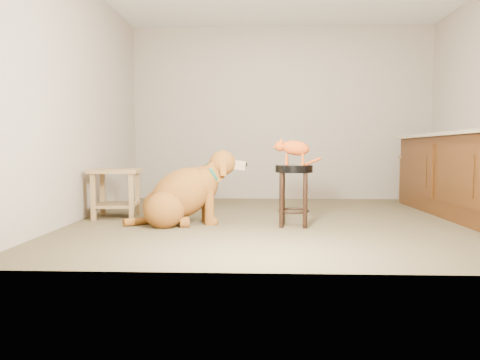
{
  "coord_description": "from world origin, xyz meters",
  "views": [
    {
      "loc": [
        -0.38,
        -4.55,
        0.74
      ],
      "look_at": [
        -0.54,
        -0.33,
        0.45
      ],
      "focal_mm": 32.0,
      "sensor_mm": 36.0,
      "label": 1
    }
  ],
  "objects_px": {
    "padded_stool": "(294,183)",
    "wood_stool": "(413,178)",
    "side_table": "(116,186)",
    "tabby_kitten": "(293,149)",
    "golden_retriever": "(183,195)"
  },
  "relations": [
    {
      "from": "padded_stool",
      "to": "wood_stool",
      "type": "bearing_deg",
      "value": 46.89
    },
    {
      "from": "padded_stool",
      "to": "side_table",
      "type": "bearing_deg",
      "value": 165.94
    },
    {
      "from": "padded_stool",
      "to": "tabby_kitten",
      "type": "xyz_separation_m",
      "value": [
        -0.01,
        0.0,
        0.33
      ]
    },
    {
      "from": "wood_stool",
      "to": "padded_stool",
      "type": "bearing_deg",
      "value": -133.11
    },
    {
      "from": "padded_stool",
      "to": "tabby_kitten",
      "type": "bearing_deg",
      "value": 167.89
    },
    {
      "from": "wood_stool",
      "to": "tabby_kitten",
      "type": "relative_size",
      "value": 1.4
    },
    {
      "from": "side_table",
      "to": "golden_retriever",
      "type": "relative_size",
      "value": 0.47
    },
    {
      "from": "golden_retriever",
      "to": "tabby_kitten",
      "type": "distance_m",
      "value": 1.18
    },
    {
      "from": "side_table",
      "to": "padded_stool",
      "type": "bearing_deg",
      "value": -14.06
    },
    {
      "from": "padded_stool",
      "to": "golden_retriever",
      "type": "relative_size",
      "value": 0.49
    },
    {
      "from": "wood_stool",
      "to": "golden_retriever",
      "type": "height_order",
      "value": "golden_retriever"
    },
    {
      "from": "wood_stool",
      "to": "side_table",
      "type": "relative_size",
      "value": 1.16
    },
    {
      "from": "tabby_kitten",
      "to": "padded_stool",
      "type": "bearing_deg",
      "value": -5.72
    },
    {
      "from": "padded_stool",
      "to": "tabby_kitten",
      "type": "height_order",
      "value": "tabby_kitten"
    },
    {
      "from": "golden_retriever",
      "to": "side_table",
      "type": "bearing_deg",
      "value": 136.79
    }
  ]
}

